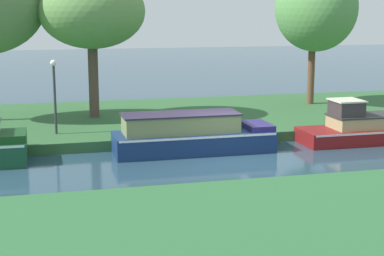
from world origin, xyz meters
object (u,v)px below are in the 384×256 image
at_px(lamp_post, 54,88).
at_px(mooring_post_far, 333,120).
at_px(navy_cruiser, 191,135).
at_px(willow_tree_centre, 92,12).
at_px(mooring_post_near, 225,122).
at_px(willow_tree_right, 316,9).

distance_m(lamp_post, mooring_post_far, 11.28).
bearing_deg(navy_cruiser, mooring_post_far, 11.37).
bearing_deg(mooring_post_far, willow_tree_centre, 154.43).
relative_size(willow_tree_centre, mooring_post_near, 7.92).
distance_m(navy_cruiser, willow_tree_right, 11.60).
xyz_separation_m(willow_tree_centre, mooring_post_near, (4.63, -4.45, -4.24)).
bearing_deg(willow_tree_right, navy_cruiser, -139.38).
bearing_deg(mooring_post_near, mooring_post_far, 0.00).
height_order(lamp_post, mooring_post_far, lamp_post).
relative_size(willow_tree_centre, lamp_post, 2.19).
relative_size(lamp_post, mooring_post_near, 3.62).
distance_m(navy_cruiser, mooring_post_far, 6.48).
bearing_deg(willow_tree_right, willow_tree_centre, -173.69).
bearing_deg(mooring_post_far, mooring_post_near, 180.00).
bearing_deg(willow_tree_centre, navy_cruiser, -62.79).
relative_size(navy_cruiser, lamp_post, 2.03).
relative_size(lamp_post, mooring_post_far, 5.05).
height_order(lamp_post, mooring_post_near, lamp_post).
xyz_separation_m(navy_cruiser, mooring_post_near, (1.69, 1.28, 0.16)).
xyz_separation_m(willow_tree_centre, willow_tree_right, (11.05, 1.22, 0.13)).
distance_m(willow_tree_right, lamp_post, 13.87).
bearing_deg(willow_tree_centre, willow_tree_right, 6.31).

